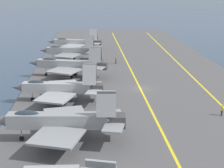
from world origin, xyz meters
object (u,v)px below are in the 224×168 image
parked_jet_third (59,88)px  crew_yellow_vest (222,110)px  parked_jet_fourth (69,64)px  parked_jet_second (60,121)px  parked_jet_fifth (70,51)px  parked_jet_sixth (76,42)px  crew_brown_vest (116,60)px

parked_jet_third → crew_yellow_vest: size_ratio=8.91×
parked_jet_fourth → crew_yellow_vest: 34.28m
parked_jet_third → parked_jet_second: bearing=-174.9°
parked_jet_second → parked_jet_fifth: size_ratio=1.12×
parked_jet_fourth → parked_jet_fifth: size_ratio=1.14×
parked_jet_second → parked_jet_sixth: (62.44, 0.08, -0.40)m
parked_jet_third → parked_jet_fifth: 31.46m
parked_jet_fifth → parked_jet_sixth: bearing=-3.5°
parked_jet_fourth → crew_yellow_vest: parked_jet_fourth is taller
parked_jet_fifth → parked_jet_third: bearing=179.4°
crew_brown_vest → crew_yellow_vest: bearing=-159.8°
crew_yellow_vest → crew_brown_vest: crew_yellow_vest is taller
parked_jet_fourth → parked_jet_fifth: 15.66m
parked_jet_fourth → crew_brown_vest: bearing=-43.2°
parked_jet_second → crew_yellow_vest: bearing=-73.5°
parked_jet_sixth → crew_brown_vest: (-19.54, -10.51, -1.35)m
parked_jet_second → parked_jet_sixth: parked_jet_second is taller
parked_jet_fourth → crew_brown_vest: parked_jet_fourth is taller
crew_yellow_vest → parked_jet_sixth: bearing=23.2°
parked_jet_third → crew_brown_vest: 29.95m
parked_jet_fifth → parked_jet_fourth: bearing=-178.2°
crew_brown_vest → parked_jet_sixth: bearing=28.3°
parked_jet_fourth → parked_jet_fifth: (15.65, 0.49, -0.06)m
parked_jet_second → parked_jet_third: (15.41, 1.37, -0.35)m
parked_jet_second → crew_brown_vest: 44.19m
parked_jet_fourth → parked_jet_sixth: (31.22, -0.46, -0.43)m
parked_jet_third → parked_jet_sixth: 47.05m
parked_jet_fifth → crew_brown_vest: bearing=-109.1°
parked_jet_third → parked_jet_sixth: bearing=-1.6°
parked_jet_second → parked_jet_third: parked_jet_third is taller
parked_jet_sixth → parked_jet_fifth: bearing=176.5°
parked_jet_fifth → crew_yellow_vest: size_ratio=8.65×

